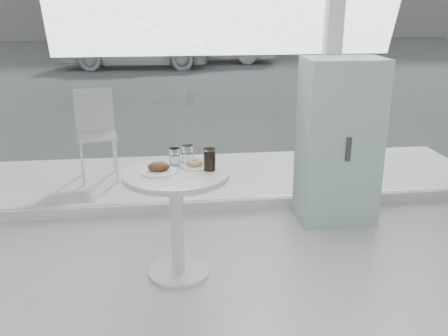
{
  "coord_description": "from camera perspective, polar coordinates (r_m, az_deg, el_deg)",
  "views": [
    {
      "loc": [
        -0.57,
        -1.25,
        1.86
      ],
      "look_at": [
        -0.2,
        1.7,
        0.85
      ],
      "focal_mm": 40.0,
      "sensor_mm": 36.0,
      "label": 1
    }
  ],
  "objects": [
    {
      "name": "storefront",
      "position": [
        4.3,
        1.56,
        16.74
      ],
      "size": [
        5.0,
        0.14,
        3.0
      ],
      "color": "silver",
      "rests_on": "ground"
    },
    {
      "name": "main_table",
      "position": [
        3.42,
        -5.43,
        -3.89
      ],
      "size": [
        0.72,
        0.72,
        0.77
      ],
      "color": "silver",
      "rests_on": "ground"
    },
    {
      "name": "patio_deck",
      "position": [
        5.41,
        -0.63,
        -1.11
      ],
      "size": [
        5.6,
        1.6,
        0.05
      ],
      "primitive_type": "cube",
      "color": "silver",
      "rests_on": "ground"
    },
    {
      "name": "street",
      "position": [
        17.36,
        -5.27,
        12.49
      ],
      "size": [
        40.0,
        24.0,
        0.0
      ],
      "primitive_type": "cube",
      "color": "#3D3D3D",
      "rests_on": "ground"
    },
    {
      "name": "mint_cabinet",
      "position": [
        4.37,
        13.0,
        2.94
      ],
      "size": [
        0.65,
        0.46,
        1.41
      ],
      "rotation": [
        0.0,
        0.0,
        -0.0
      ],
      "color": "#8CB39F",
      "rests_on": "ground"
    },
    {
      "name": "patio_chair",
      "position": [
        5.43,
        -14.42,
        4.46
      ],
      "size": [
        0.46,
        0.46,
        0.93
      ],
      "rotation": [
        0.0,
        0.0,
        0.16
      ],
      "color": "silver",
      "rests_on": "patio_deck"
    },
    {
      "name": "car_white",
      "position": [
        14.77,
        -10.15,
        14.0
      ],
      "size": [
        4.34,
        2.05,
        1.43
      ],
      "primitive_type": "imported",
      "rotation": [
        0.0,
        0.0,
        1.49
      ],
      "color": "silver",
      "rests_on": "street"
    },
    {
      "name": "car_silver",
      "position": [
        15.74,
        -1.76,
        14.31
      ],
      "size": [
        4.05,
        1.65,
        1.31
      ],
      "primitive_type": "imported",
      "rotation": [
        0.0,
        0.0,
        1.5
      ],
      "color": "#A4A6AC",
      "rests_on": "street"
    },
    {
      "name": "plate_fritter",
      "position": [
        3.33,
        -7.41,
        -0.04
      ],
      "size": [
        0.24,
        0.24,
        0.07
      ],
      "color": "white",
      "rests_on": "main_table"
    },
    {
      "name": "plate_donut",
      "position": [
        3.41,
        -3.34,
        0.43
      ],
      "size": [
        0.2,
        0.2,
        0.05
      ],
      "color": "white",
      "rests_on": "main_table"
    },
    {
      "name": "water_tumbler_a",
      "position": [
        3.47,
        -5.66,
        1.22
      ],
      "size": [
        0.07,
        0.07,
        0.12
      ],
      "color": "white",
      "rests_on": "main_table"
    },
    {
      "name": "water_tumbler_b",
      "position": [
        3.49,
        -4.18,
        1.47
      ],
      "size": [
        0.08,
        0.08,
        0.13
      ],
      "color": "white",
      "rests_on": "main_table"
    },
    {
      "name": "cola_glass",
      "position": [
        3.33,
        -1.66,
        0.94
      ],
      "size": [
        0.08,
        0.08,
        0.15
      ],
      "color": "white",
      "rests_on": "main_table"
    }
  ]
}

